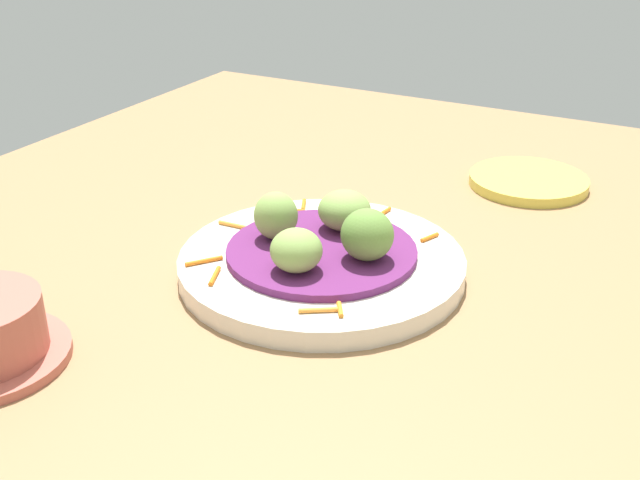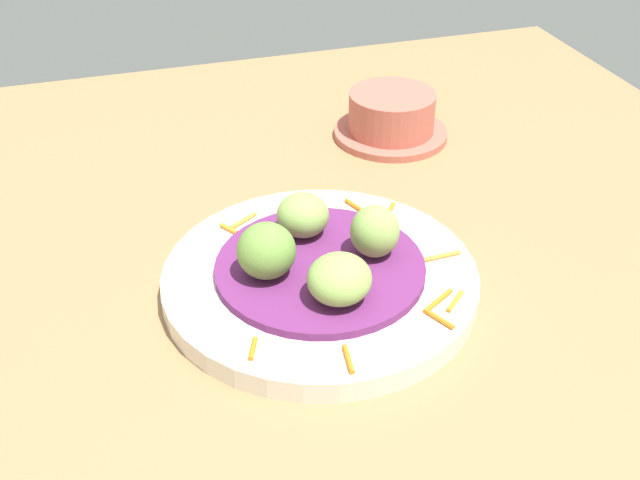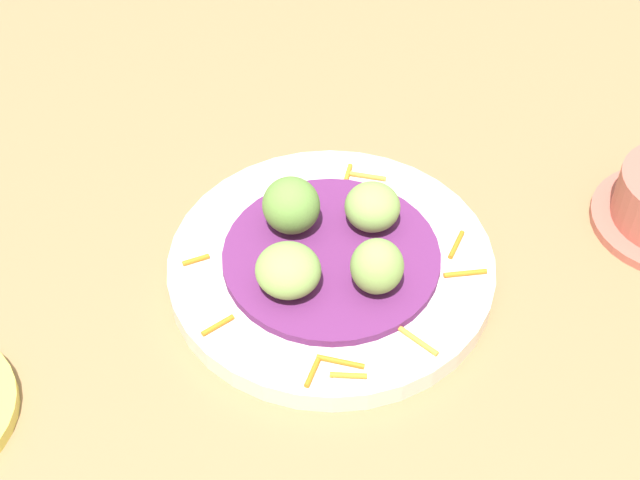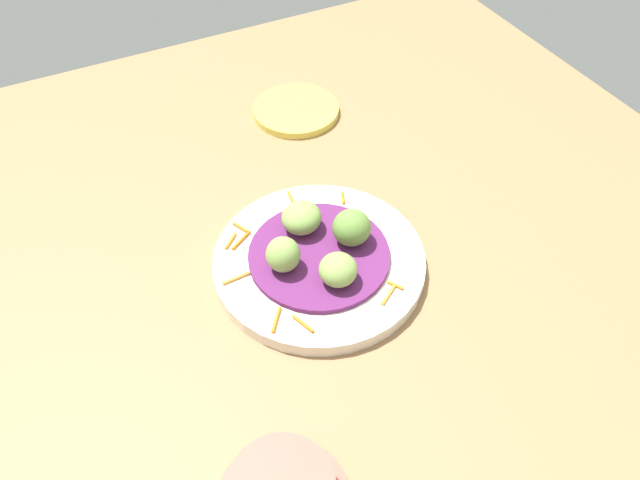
# 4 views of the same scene
# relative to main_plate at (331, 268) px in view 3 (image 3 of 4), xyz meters

# --- Properties ---
(table_surface) EXTENTS (1.10, 1.10, 0.02)m
(table_surface) POSITION_rel_main_plate_xyz_m (0.04, 0.03, -0.02)
(table_surface) COLOR #936D47
(table_surface) RESTS_ON ground
(main_plate) EXTENTS (0.26, 0.26, 0.02)m
(main_plate) POSITION_rel_main_plate_xyz_m (0.00, 0.00, 0.00)
(main_plate) COLOR silver
(main_plate) RESTS_ON table_surface
(cabbage_bed) EXTENTS (0.17, 0.17, 0.01)m
(cabbage_bed) POSITION_rel_main_plate_xyz_m (0.00, 0.00, 0.01)
(cabbage_bed) COLOR #60235B
(cabbage_bed) RESTS_ON main_plate
(carrot_garnish) EXTENTS (0.20, 0.22, 0.00)m
(carrot_garnish) POSITION_rel_main_plate_xyz_m (-0.04, 0.01, 0.01)
(carrot_garnish) COLOR orange
(carrot_garnish) RESTS_ON main_plate
(guac_scoop_left) EXTENTS (0.04, 0.04, 0.04)m
(guac_scoop_left) POSITION_rel_main_plate_xyz_m (-0.05, -0.00, 0.04)
(guac_scoop_left) COLOR #84A851
(guac_scoop_left) RESTS_ON cabbage_bed
(guac_scoop_center) EXTENTS (0.05, 0.05, 0.04)m
(guac_scoop_center) POSITION_rel_main_plate_xyz_m (0.00, -0.05, 0.03)
(guac_scoop_center) COLOR #84A851
(guac_scoop_center) RESTS_ON cabbage_bed
(guac_scoop_right) EXTENTS (0.06, 0.05, 0.05)m
(guac_scoop_right) POSITION_rel_main_plate_xyz_m (0.05, 0.00, 0.04)
(guac_scoop_right) COLOR olive
(guac_scoop_right) RESTS_ON cabbage_bed
(guac_scoop_back) EXTENTS (0.07, 0.06, 0.04)m
(guac_scoop_back) POSITION_rel_main_plate_xyz_m (-0.00, 0.05, 0.04)
(guac_scoop_back) COLOR #84A851
(guac_scoop_back) RESTS_ON cabbage_bed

